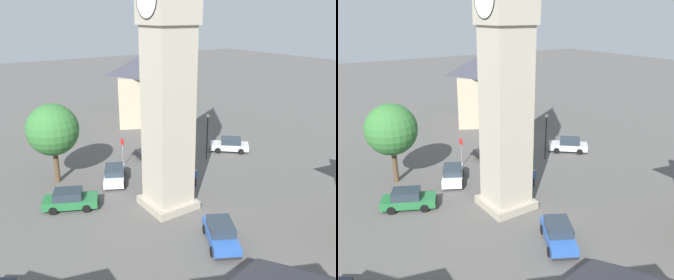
{
  "view_description": "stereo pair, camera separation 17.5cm",
  "coord_description": "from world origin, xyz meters",
  "views": [
    {
      "loc": [
        20.67,
        -13.96,
        14.19
      ],
      "look_at": [
        0.0,
        0.0,
        5.45
      ],
      "focal_mm": 38.31,
      "sensor_mm": 36.0,
      "label": 1
    },
    {
      "loc": [
        20.77,
        -13.81,
        14.19
      ],
      "look_at": [
        0.0,
        0.0,
        5.45
      ],
      "focal_mm": 38.31,
      "sensor_mm": 36.0,
      "label": 2
    }
  ],
  "objects": [
    {
      "name": "ground_plane",
      "position": [
        0.0,
        0.0,
        0.0
      ],
      "size": [
        200.0,
        200.0,
        0.0
      ],
      "primitive_type": "plane",
      "color": "#565451"
    },
    {
      "name": "clock_tower",
      "position": [
        0.0,
        0.0,
        14.15
      ],
      "size": [
        4.39,
        4.39,
        24.12
      ],
      "color": "#A59C89",
      "rests_on": "ground"
    },
    {
      "name": "car_blue_kerb",
      "position": [
        6.04,
        0.06,
        0.76
      ],
      "size": [
        4.43,
        3.47,
        1.53
      ],
      "color": "#2D5BB7",
      "rests_on": "ground"
    },
    {
      "name": "car_silver_kerb",
      "position": [
        -3.85,
        -6.5,
        0.76
      ],
      "size": [
        3.32,
        4.45,
        1.53
      ],
      "color": "#236B38",
      "rests_on": "ground"
    },
    {
      "name": "car_red_corner",
      "position": [
        -9.31,
        4.73,
        0.76
      ],
      "size": [
        1.92,
        4.18,
        1.53
      ],
      "color": "black",
      "rests_on": "ground"
    },
    {
      "name": "car_white_side",
      "position": [
        -6.17,
        -1.61,
        0.76
      ],
      "size": [
        4.43,
        3.44,
        1.53
      ],
      "color": "white",
      "rests_on": "ground"
    },
    {
      "name": "car_black_far",
      "position": [
        -6.06,
        12.24,
        0.76
      ],
      "size": [
        4.01,
        4.2,
        1.53
      ],
      "color": "silver",
      "rests_on": "ground"
    },
    {
      "name": "pedestrian",
      "position": [
        -1.43,
        3.77,
        1.01
      ],
      "size": [
        0.34,
        0.53,
        1.69
      ],
      "color": "black",
      "rests_on": "ground"
    },
    {
      "name": "tree",
      "position": [
        -9.08,
        -5.8,
        4.87
      ],
      "size": [
        4.49,
        4.49,
        7.14
      ],
      "color": "brown",
      "rests_on": "ground"
    },
    {
      "name": "building_hall_far",
      "position": [
        -21.0,
        10.32,
        4.8
      ],
      "size": [
        9.22,
        9.59,
        9.41
      ],
      "color": "tan",
      "rests_on": "ground"
    },
    {
      "name": "lamp_post",
      "position": [
        -5.83,
        8.78,
        3.22
      ],
      "size": [
        0.36,
        0.36,
        4.78
      ],
      "color": "black",
      "rests_on": "ground"
    },
    {
      "name": "road_sign",
      "position": [
        -9.04,
        0.73,
        1.9
      ],
      "size": [
        0.6,
        0.07,
        2.8
      ],
      "color": "gray",
      "rests_on": "ground"
    }
  ]
}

